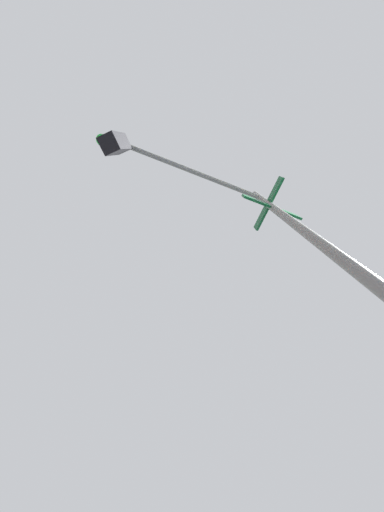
# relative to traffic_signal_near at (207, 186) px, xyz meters

# --- Properties ---
(traffic_signal_near) EXTENTS (2.73, 2.49, 6.38)m
(traffic_signal_near) POSITION_rel_traffic_signal_near_xyz_m (0.00, 0.00, 0.00)
(traffic_signal_near) COLOR slate
(traffic_signal_near) RESTS_ON ground_plane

